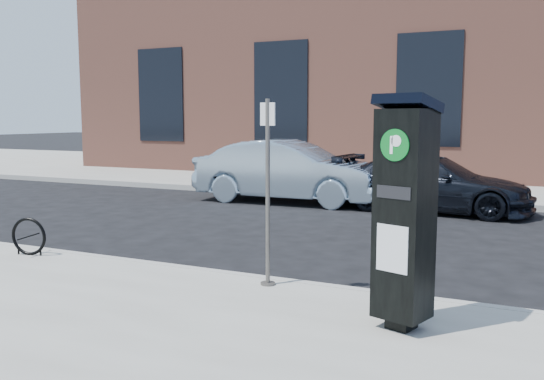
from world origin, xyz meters
The scene contains 10 objects.
ground centered at (0.00, 0.00, 0.00)m, with size 120.00×120.00×0.00m, color black.
sidewalk_far centered at (0.00, 14.00, 0.07)m, with size 60.00×12.00×0.15m, color gray.
curb_near centered at (0.00, -0.02, 0.07)m, with size 60.00×0.12×0.16m, color #9E9B93.
curb_far centered at (0.00, 8.02, 0.07)m, with size 60.00×0.12×0.16m, color #9E9B93.
building centered at (0.00, 17.00, 4.15)m, with size 28.00×10.05×8.25m.
parking_kiosk centered at (2.07, -1.06, 1.28)m, with size 0.62×0.58×2.21m.
sign_pole centered at (0.30, -0.30, 1.25)m, with size 0.20×0.18×2.21m.
bike_rack centered at (-3.50, -0.40, 0.42)m, with size 0.56×0.16×0.56m.
car_silver centered at (-2.54, 7.01, 0.79)m, with size 1.67×4.80×1.58m, color #91A8B9.
car_dark centered at (1.00, 7.08, 0.64)m, with size 1.80×4.42×1.28m, color black.
Camera 1 is at (3.16, -6.37, 2.14)m, focal length 38.00 mm.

